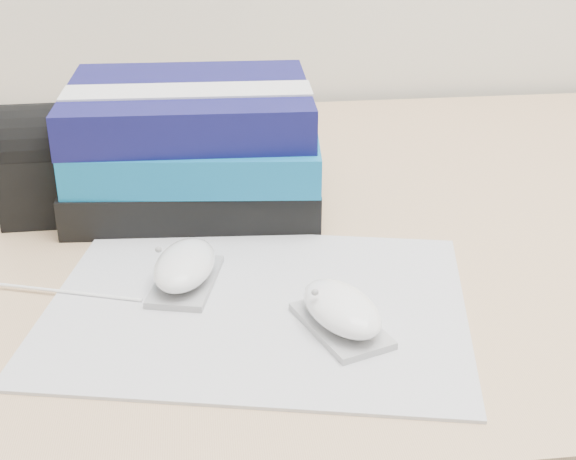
{
  "coord_description": "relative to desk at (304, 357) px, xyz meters",
  "views": [
    {
      "loc": [
        -0.12,
        0.8,
        1.09
      ],
      "look_at": [
        -0.04,
        1.46,
        0.77
      ],
      "focal_mm": 50.0,
      "sensor_mm": 36.0,
      "label": 1
    }
  ],
  "objects": [
    {
      "name": "desk",
      "position": [
        0.0,
        0.0,
        0.0
      ],
      "size": [
        1.6,
        0.8,
        0.73
      ],
      "color": "tan",
      "rests_on": "ground"
    },
    {
      "name": "mousepad",
      "position": [
        -0.08,
        -0.25,
        0.24
      ],
      "size": [
        0.41,
        0.35,
        0.0
      ],
      "primitive_type": "cube",
      "rotation": [
        0.0,
        0.0,
        -0.22
      ],
      "color": "#9C9CA5",
      "rests_on": "desk"
    },
    {
      "name": "mouse_rear",
      "position": [
        -0.14,
        -0.21,
        0.25
      ],
      "size": [
        0.07,
        0.1,
        0.04
      ],
      "color": "#979799",
      "rests_on": "mousepad"
    },
    {
      "name": "mouse_front",
      "position": [
        -0.01,
        -0.3,
        0.25
      ],
      "size": [
        0.08,
        0.1,
        0.04
      ],
      "color": "#A1A1A4",
      "rests_on": "mousepad"
    },
    {
      "name": "usb_cable",
      "position": [
        -0.28,
        -0.2,
        0.24
      ],
      "size": [
        0.21,
        0.07,
        0.0
      ],
      "primitive_type": "cylinder",
      "rotation": [
        0.0,
        1.57,
        -0.32
      ],
      "color": "white",
      "rests_on": "mousepad"
    },
    {
      "name": "book_stack",
      "position": [
        -0.13,
        -0.01,
        0.3
      ],
      "size": [
        0.28,
        0.23,
        0.13
      ],
      "color": "black",
      "rests_on": "desk"
    },
    {
      "name": "pouch",
      "position": [
        -0.26,
        -0.03,
        0.29
      ],
      "size": [
        0.13,
        0.09,
        0.12
      ],
      "color": "black",
      "rests_on": "desk"
    }
  ]
}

